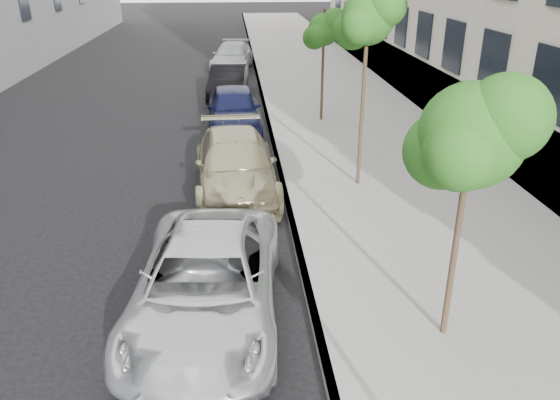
{
  "coord_description": "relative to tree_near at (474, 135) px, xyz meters",
  "views": [
    {
      "loc": [
        -0.08,
        -5.54,
        5.71
      ],
      "look_at": [
        0.73,
        3.96,
        1.5
      ],
      "focal_mm": 35.0,
      "sensor_mm": 36.0,
      "label": 1
    }
  ],
  "objects": [
    {
      "name": "tree_near",
      "position": [
        0.0,
        0.0,
        0.0
      ],
      "size": [
        1.82,
        1.62,
        4.24
      ],
      "color": "#38281C",
      "rests_on": "sidewalk"
    },
    {
      "name": "sedan_rear",
      "position": [
        -3.33,
        24.32,
        -2.75
      ],
      "size": [
        2.68,
        5.23,
        1.45
      ],
      "primitive_type": "imported",
      "rotation": [
        0.0,
        0.0,
        -0.13
      ],
      "color": "#979A9E",
      "rests_on": "ground"
    },
    {
      "name": "tree_far",
      "position": [
        -0.0,
        13.0,
        -0.05
      ],
      "size": [
        1.54,
        1.34,
        4.05
      ],
      "color": "#38281C",
      "rests_on": "sidewalk"
    },
    {
      "name": "sedan_blue",
      "position": [
        -3.33,
        12.33,
        -2.69
      ],
      "size": [
        1.98,
        4.66,
        1.57
      ],
      "primitive_type": "imported",
      "rotation": [
        0.0,
        0.0,
        0.03
      ],
      "color": "#0F1333",
      "rests_on": "ground"
    },
    {
      "name": "suv",
      "position": [
        -3.33,
        6.58,
        -2.73
      ],
      "size": [
        2.3,
        5.22,
        1.49
      ],
      "primitive_type": "imported",
      "rotation": [
        0.0,
        0.0,
        0.04
      ],
      "color": "tan",
      "rests_on": "ground"
    },
    {
      "name": "curb",
      "position": [
        -2.05,
        22.5,
        -3.41
      ],
      "size": [
        0.15,
        72.0,
        0.14
      ],
      "primitive_type": "cube",
      "color": "#9E9B93",
      "rests_on": "ground"
    },
    {
      "name": "sidewalk",
      "position": [
        1.07,
        22.5,
        -3.41
      ],
      "size": [
        6.4,
        72.0,
        0.14
      ],
      "primitive_type": "cube",
      "color": "gray",
      "rests_on": "ground"
    },
    {
      "name": "sedan_black",
      "position": [
        -3.53,
        17.43,
        -2.75
      ],
      "size": [
        1.92,
        4.51,
        1.45
      ],
      "primitive_type": "imported",
      "rotation": [
        0.0,
        0.0,
        -0.09
      ],
      "color": "black",
      "rests_on": "ground"
    },
    {
      "name": "tree_mid",
      "position": [
        -0.0,
        6.5,
        0.94
      ],
      "size": [
        1.65,
        1.45,
        5.1
      ],
      "color": "#38281C",
      "rests_on": "sidewalk"
    },
    {
      "name": "minivan",
      "position": [
        -3.88,
        0.83,
        -2.76
      ],
      "size": [
        2.8,
        5.35,
        1.44
      ],
      "primitive_type": "imported",
      "rotation": [
        0.0,
        0.0,
        -0.08
      ],
      "color": "silver",
      "rests_on": "ground"
    }
  ]
}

